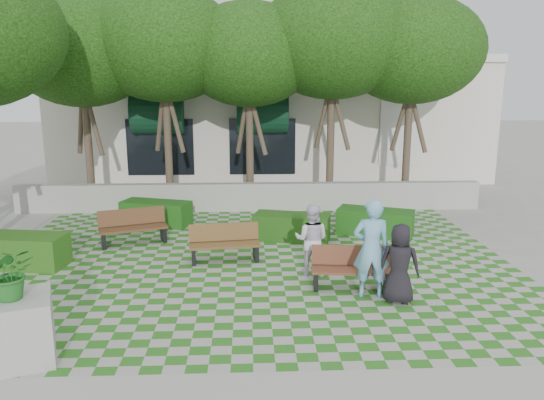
{
  "coord_description": "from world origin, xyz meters",
  "views": [
    {
      "loc": [
        -0.03,
        -10.66,
        4.15
      ],
      "look_at": [
        0.5,
        1.5,
        1.4
      ],
      "focal_mm": 35.0,
      "sensor_mm": 36.0,
      "label": 1
    }
  ],
  "objects_px": {
    "hedge_west": "(19,251)",
    "person_dark": "(400,264)",
    "hedge_midleft": "(156,213)",
    "hedge_east": "(375,222)",
    "hedge_midright": "(292,227)",
    "bench_mid": "(225,244)",
    "person_white": "(311,240)",
    "bench_west": "(133,227)",
    "person_blue": "(371,248)",
    "bench_east": "(351,269)",
    "planter_front": "(15,316)"
  },
  "relations": [
    {
      "from": "hedge_west",
      "to": "person_dark",
      "type": "relative_size",
      "value": 1.38
    },
    {
      "from": "hedge_midleft",
      "to": "hedge_east",
      "type": "bearing_deg",
      "value": -11.98
    },
    {
      "from": "hedge_midright",
      "to": "person_dark",
      "type": "height_order",
      "value": "person_dark"
    },
    {
      "from": "hedge_midleft",
      "to": "person_dark",
      "type": "distance_m",
      "value": 8.08
    },
    {
      "from": "bench_mid",
      "to": "person_white",
      "type": "bearing_deg",
      "value": -33.56
    },
    {
      "from": "bench_west",
      "to": "hedge_midleft",
      "type": "relative_size",
      "value": 0.9
    },
    {
      "from": "bench_west",
      "to": "person_blue",
      "type": "bearing_deg",
      "value": -54.01
    },
    {
      "from": "bench_east",
      "to": "person_dark",
      "type": "xyz_separation_m",
      "value": [
        0.76,
        -0.74,
        0.36
      ]
    },
    {
      "from": "bench_west",
      "to": "hedge_midright",
      "type": "bearing_deg",
      "value": -17.16
    },
    {
      "from": "bench_west",
      "to": "person_blue",
      "type": "distance_m",
      "value": 6.53
    },
    {
      "from": "hedge_east",
      "to": "person_white",
      "type": "relative_size",
      "value": 1.29
    },
    {
      "from": "bench_west",
      "to": "hedge_east",
      "type": "height_order",
      "value": "bench_west"
    },
    {
      "from": "person_white",
      "to": "person_blue",
      "type": "bearing_deg",
      "value": 146.47
    },
    {
      "from": "person_blue",
      "to": "bench_mid",
      "type": "bearing_deg",
      "value": -32.02
    },
    {
      "from": "planter_front",
      "to": "person_white",
      "type": "relative_size",
      "value": 1.15
    },
    {
      "from": "hedge_east",
      "to": "hedge_west",
      "type": "distance_m",
      "value": 8.97
    },
    {
      "from": "bench_east",
      "to": "bench_west",
      "type": "relative_size",
      "value": 0.93
    },
    {
      "from": "hedge_east",
      "to": "planter_front",
      "type": "bearing_deg",
      "value": -137.18
    },
    {
      "from": "hedge_midright",
      "to": "person_dark",
      "type": "xyz_separation_m",
      "value": [
        1.71,
        -4.17,
        0.43
      ]
    },
    {
      "from": "hedge_east",
      "to": "person_blue",
      "type": "xyz_separation_m",
      "value": [
        -1.1,
        -4.22,
        0.63
      ]
    },
    {
      "from": "person_white",
      "to": "bench_mid",
      "type": "bearing_deg",
      "value": -8.27
    },
    {
      "from": "bench_east",
      "to": "hedge_midright",
      "type": "distance_m",
      "value": 3.55
    },
    {
      "from": "bench_mid",
      "to": "person_blue",
      "type": "xyz_separation_m",
      "value": [
        2.94,
        -2.24,
        0.57
      ]
    },
    {
      "from": "hedge_east",
      "to": "person_dark",
      "type": "bearing_deg",
      "value": -97.81
    },
    {
      "from": "hedge_midright",
      "to": "person_blue",
      "type": "distance_m",
      "value": 4.1
    },
    {
      "from": "person_blue",
      "to": "person_white",
      "type": "xyz_separation_m",
      "value": [
        -1.01,
        1.28,
        -0.2
      ]
    },
    {
      "from": "person_dark",
      "to": "planter_front",
      "type": "bearing_deg",
      "value": 34.81
    },
    {
      "from": "bench_mid",
      "to": "person_white",
      "type": "relative_size",
      "value": 1.08
    },
    {
      "from": "bench_mid",
      "to": "hedge_east",
      "type": "xyz_separation_m",
      "value": [
        4.04,
        1.99,
        -0.06
      ]
    },
    {
      "from": "bench_west",
      "to": "planter_front",
      "type": "distance_m",
      "value": 5.93
    },
    {
      "from": "bench_west",
      "to": "hedge_midleft",
      "type": "distance_m",
      "value": 1.87
    },
    {
      "from": "bench_mid",
      "to": "hedge_east",
      "type": "height_order",
      "value": "bench_mid"
    },
    {
      "from": "hedge_west",
      "to": "planter_front",
      "type": "distance_m",
      "value": 4.62
    },
    {
      "from": "bench_mid",
      "to": "hedge_west",
      "type": "relative_size",
      "value": 0.8
    },
    {
      "from": "hedge_east",
      "to": "person_blue",
      "type": "bearing_deg",
      "value": -104.59
    },
    {
      "from": "bench_west",
      "to": "bench_mid",
      "type": "bearing_deg",
      "value": -50.39
    },
    {
      "from": "bench_mid",
      "to": "hedge_west",
      "type": "xyz_separation_m",
      "value": [
        -4.67,
        -0.19,
        -0.04
      ]
    },
    {
      "from": "person_blue",
      "to": "person_white",
      "type": "distance_m",
      "value": 1.64
    },
    {
      "from": "person_white",
      "to": "hedge_west",
      "type": "bearing_deg",
      "value": 11.49
    },
    {
      "from": "hedge_east",
      "to": "person_blue",
      "type": "height_order",
      "value": "person_blue"
    },
    {
      "from": "bench_east",
      "to": "person_blue",
      "type": "distance_m",
      "value": 0.77
    },
    {
      "from": "bench_mid",
      "to": "hedge_west",
      "type": "distance_m",
      "value": 4.67
    },
    {
      "from": "bench_west",
      "to": "hedge_west",
      "type": "distance_m",
      "value": 2.78
    },
    {
      "from": "person_blue",
      "to": "person_dark",
      "type": "relative_size",
      "value": 1.27
    },
    {
      "from": "bench_east",
      "to": "hedge_midleft",
      "type": "xyz_separation_m",
      "value": [
        -4.81,
        5.1,
        -0.06
      ]
    },
    {
      "from": "bench_east",
      "to": "planter_front",
      "type": "height_order",
      "value": "planter_front"
    },
    {
      "from": "hedge_west",
      "to": "person_blue",
      "type": "distance_m",
      "value": 7.9
    },
    {
      "from": "hedge_east",
      "to": "person_dark",
      "type": "distance_m",
      "value": 4.6
    },
    {
      "from": "hedge_east",
      "to": "hedge_midright",
      "type": "height_order",
      "value": "hedge_east"
    },
    {
      "from": "bench_east",
      "to": "person_blue",
      "type": "bearing_deg",
      "value": -50.65
    }
  ]
}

